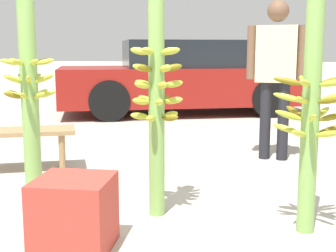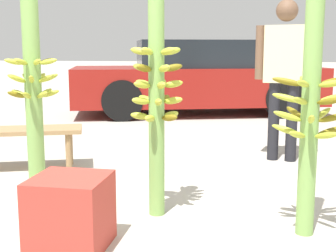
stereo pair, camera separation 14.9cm
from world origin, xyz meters
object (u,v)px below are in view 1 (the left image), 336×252
(banana_stalk_left, at_px, (30,92))
(vendor_person, at_px, (276,66))
(produce_crate, at_px, (74,214))
(banana_stalk_center, at_px, (157,103))
(banana_stalk_right, at_px, (311,107))
(parked_car, at_px, (185,78))

(banana_stalk_left, height_order, vendor_person, vendor_person)
(produce_crate, bearing_deg, vendor_person, 61.63)
(vendor_person, bearing_deg, banana_stalk_center, 72.63)
(banana_stalk_center, relative_size, banana_stalk_right, 0.93)
(banana_stalk_center, xyz_separation_m, produce_crate, (-0.38, -0.64, -0.59))
(banana_stalk_right, bearing_deg, banana_stalk_center, 169.90)
(banana_stalk_center, bearing_deg, banana_stalk_left, 170.98)
(vendor_person, bearing_deg, produce_crate, 71.76)
(banana_stalk_left, relative_size, banana_stalk_right, 1.03)
(banana_stalk_center, relative_size, parked_car, 0.32)
(banana_stalk_left, relative_size, produce_crate, 3.85)
(banana_stalk_center, height_order, vendor_person, vendor_person)
(banana_stalk_right, bearing_deg, banana_stalk_left, 170.43)
(banana_stalk_center, xyz_separation_m, parked_car, (-0.35, 5.34, -0.15))
(banana_stalk_left, xyz_separation_m, produce_crate, (0.60, -0.80, -0.63))
(banana_stalk_left, distance_m, vendor_person, 2.58)
(vendor_person, bearing_deg, banana_stalk_left, 51.04)
(produce_crate, bearing_deg, banana_stalk_left, 126.95)
(parked_car, bearing_deg, banana_stalk_left, 155.74)
(vendor_person, distance_m, parked_car, 3.76)
(banana_stalk_left, relative_size, vendor_person, 1.00)
(parked_car, distance_m, produce_crate, 6.00)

